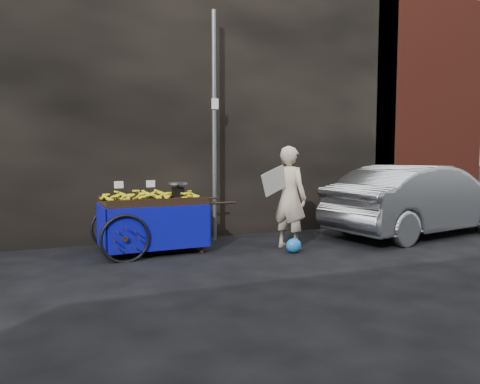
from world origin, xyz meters
name	(u,v)px	position (x,y,z in m)	size (l,w,h in m)	color
ground	(224,256)	(0.00, 0.00, 0.00)	(80.00, 80.00, 0.00)	black
building_wall	(198,105)	(0.39, 2.60, 2.50)	(13.50, 2.00, 5.00)	black
street_pole	(214,127)	(0.30, 1.30, 2.01)	(0.12, 0.10, 4.00)	slate
banana_cart	(149,207)	(-0.97, 0.71, 0.72)	(2.17, 1.11, 1.16)	black
vendor	(289,197)	(1.20, 0.18, 0.83)	(0.92, 0.72, 1.66)	beige
plastic_bag	(294,246)	(1.10, -0.17, 0.11)	(0.25, 0.20, 0.23)	blue
parked_car	(421,200)	(4.10, 0.35, 0.66)	(1.40, 4.02, 1.32)	#B3B6BB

